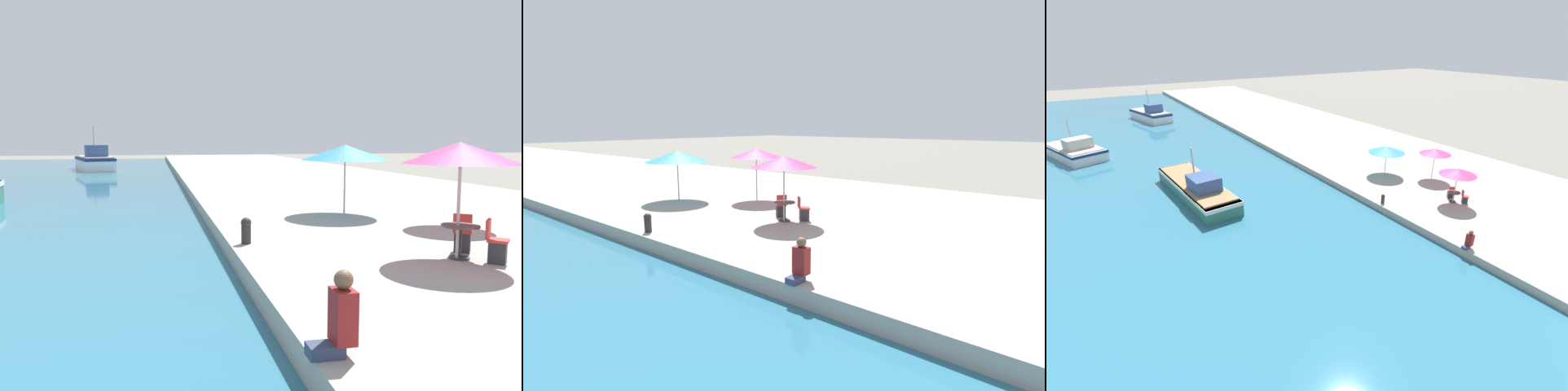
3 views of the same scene
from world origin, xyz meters
The scene contains 12 objects.
quay_promenade centered at (8.00, 37.00, 0.25)m, with size 16.00×90.00×0.51m.
fishing_boat_mid centered at (-9.72, 24.19, 0.78)m, with size 3.43×10.28×3.75m.
fishing_boat_far centered at (-17.03, 40.16, 0.79)m, with size 5.56×8.09×3.76m.
fishing_boat_distant centered at (-7.32, 54.42, 0.88)m, with size 4.62×8.36×4.26m.
cafe_umbrella_pink centered at (4.54, 12.69, 2.78)m, with size 2.43×2.43×2.48m.
cafe_umbrella_white centered at (7.05, 16.54, 2.77)m, with size 2.44×2.44×2.48m.
cafe_umbrella_striped centered at (4.56, 19.33, 2.62)m, with size 2.96×2.96×2.37m.
cafe_table centered at (4.64, 12.74, 1.04)m, with size 0.80×0.80×0.74m.
cafe_chair_left centered at (5.16, 12.25, 0.83)m, with size 0.59×0.59×0.91m.
cafe_chair_right centered at (5.08, 13.31, 0.83)m, with size 0.58×0.59×0.91m.
person_at_quay centered at (0.34, 8.63, 0.97)m, with size 0.57×0.36×1.05m.
mooring_bollard centered at (0.42, 15.25, 0.86)m, with size 0.26×0.26×0.65m.
Camera 3 is at (-15.68, -0.16, 10.88)m, focal length 24.00 mm.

